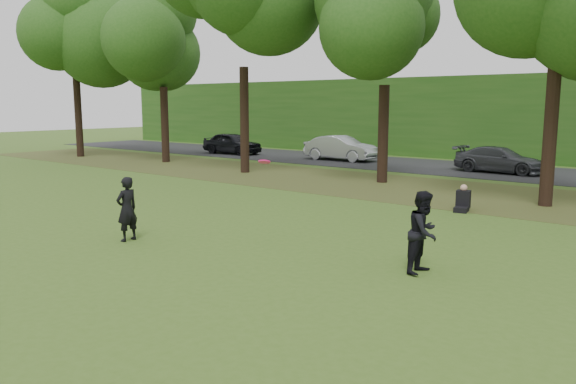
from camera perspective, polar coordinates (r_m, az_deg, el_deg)
The scene contains 9 objects.
ground at distance 11.85m, azimuth -11.36°, elevation -7.58°, with size 120.00×120.00×0.00m, color #3B5A1C.
leaf_litter at distance 22.31m, azimuth 15.11°, elevation 0.05°, with size 60.00×7.00×0.01m, color #4F3B1C.
street at distance 29.76m, azimuth 21.33°, elevation 1.92°, with size 70.00×7.00×0.02m, color black.
far_hedge at distance 35.36m, azimuth 24.52°, elevation 6.79°, with size 70.00×3.00×5.00m, color #235117.
player_left at distance 14.26m, azimuth -16.04°, elevation -1.67°, with size 0.58×0.38×1.59m, color black.
player_right at distance 11.43m, azimuth 13.63°, elevation -3.99°, with size 0.80×0.63×1.65m, color black.
parked_cars at distance 29.07m, azimuth 19.31°, elevation 3.24°, with size 37.42×2.98×1.46m.
frisbee at distance 12.30m, azimuth -2.42°, elevation 3.09°, with size 0.36×0.34×0.15m.
seated_person at distance 18.49m, azimuth 17.33°, elevation -0.88°, with size 0.55×0.80×0.83m.
Camera 1 is at (8.77, -7.24, 3.33)m, focal length 35.00 mm.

